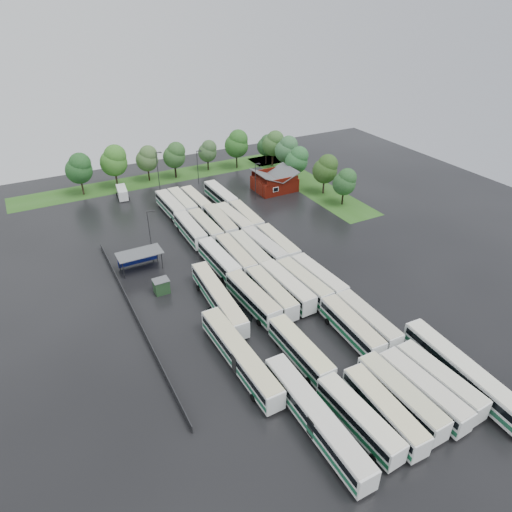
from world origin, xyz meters
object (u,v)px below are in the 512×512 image
minibus (122,192)px  artic_bus_east (463,372)px  brick_building (274,183)px  artic_bus_west_a (315,417)px

minibus → artic_bus_east: bearing=-66.5°
brick_building → artic_bus_west_a: bearing=-116.6°
artic_bus_west_a → minibus: (-2.83, 79.77, -0.56)m
brick_building → artic_bus_west_a: size_ratio=0.51×
brick_building → artic_bus_east: (-11.72, -69.33, 0.15)m
brick_building → minibus: (-35.87, 13.71, -0.41)m
brick_building → artic_bus_west_a: (-33.04, -66.07, 0.15)m
minibus → artic_bus_west_a: bearing=-80.7°
artic_bus_west_a → minibus: 79.83m
minibus → brick_building: bearing=-13.6°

